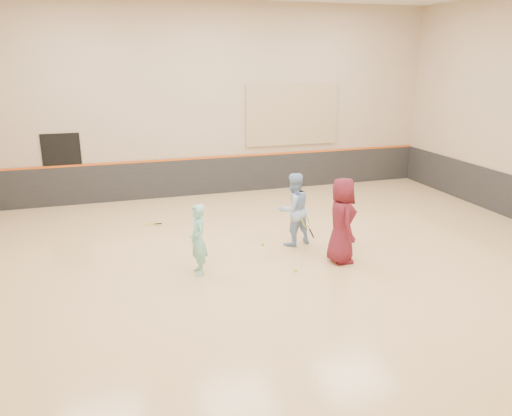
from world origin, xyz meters
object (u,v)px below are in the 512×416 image
object	(u,v)px
spare_racket	(149,222)
girl	(198,240)
instructor	(293,209)
young_man	(342,220)

from	to	relation	value
spare_racket	girl	bearing A→B (deg)	-79.17
instructor	spare_racket	distance (m)	4.14
instructor	young_man	size ratio (longest dim) A/B	0.93
young_man	spare_racket	bearing A→B (deg)	51.97
girl	young_man	world-z (taller)	young_man
young_man	spare_racket	distance (m)	5.45
girl	young_man	distance (m)	3.14
instructor	spare_racket	bearing A→B (deg)	-52.07
instructor	spare_racket	xyz separation A→B (m)	(-3.18, 2.53, -0.83)
young_man	spare_racket	xyz separation A→B (m)	(-3.80, 3.81, -0.89)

